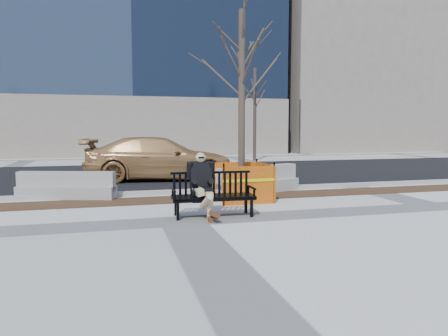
{
  "coord_description": "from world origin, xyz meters",
  "views": [
    {
      "loc": [
        -1.35,
        -8.37,
        1.9
      ],
      "look_at": [
        1.12,
        0.88,
        0.99
      ],
      "focal_mm": 33.45,
      "sensor_mm": 36.0,
      "label": 1
    }
  ],
  "objects_px": {
    "seated_man": "(202,216)",
    "tree_fence": "(241,200)",
    "jersey_barrier_left": "(67,199)",
    "jersey_barrier_right": "(258,193)",
    "bench": "(213,216)",
    "sedan": "(161,180)"
  },
  "relations": [
    {
      "from": "bench",
      "to": "tree_fence",
      "type": "xyz_separation_m",
      "value": [
        1.19,
        1.78,
        0.0
      ]
    },
    {
      "from": "bench",
      "to": "jersey_barrier_right",
      "type": "bearing_deg",
      "value": 57.29
    },
    {
      "from": "bench",
      "to": "jersey_barrier_right",
      "type": "height_order",
      "value": "bench"
    },
    {
      "from": "sedan",
      "to": "jersey_barrier_right",
      "type": "relative_size",
      "value": 1.92
    },
    {
      "from": "sedan",
      "to": "jersey_barrier_right",
      "type": "xyz_separation_m",
      "value": [
        2.41,
        -3.99,
        0.0
      ]
    },
    {
      "from": "bench",
      "to": "sedan",
      "type": "height_order",
      "value": "sedan"
    },
    {
      "from": "tree_fence",
      "to": "sedan",
      "type": "xyz_separation_m",
      "value": [
        -1.58,
        5.01,
        0.0
      ]
    },
    {
      "from": "bench",
      "to": "jersey_barrier_right",
      "type": "relative_size",
      "value": 0.64
    },
    {
      "from": "seated_man",
      "to": "jersey_barrier_right",
      "type": "distance_m",
      "value": 3.56
    },
    {
      "from": "tree_fence",
      "to": "jersey_barrier_left",
      "type": "distance_m",
      "value": 4.72
    },
    {
      "from": "jersey_barrier_left",
      "to": "sedan",
      "type": "bearing_deg",
      "value": 67.97
    },
    {
      "from": "tree_fence",
      "to": "jersey_barrier_left",
      "type": "height_order",
      "value": "tree_fence"
    },
    {
      "from": "bench",
      "to": "jersey_barrier_left",
      "type": "bearing_deg",
      "value": 138.94
    },
    {
      "from": "bench",
      "to": "tree_fence",
      "type": "height_order",
      "value": "tree_fence"
    },
    {
      "from": "tree_fence",
      "to": "jersey_barrier_left",
      "type": "xyz_separation_m",
      "value": [
        -4.49,
        1.43,
        0.0
      ]
    },
    {
      "from": "bench",
      "to": "tree_fence",
      "type": "distance_m",
      "value": 2.14
    },
    {
      "from": "sedan",
      "to": "jersey_barrier_left",
      "type": "bearing_deg",
      "value": 148.55
    },
    {
      "from": "tree_fence",
      "to": "jersey_barrier_right",
      "type": "xyz_separation_m",
      "value": [
        0.83,
        1.03,
        0.0
      ]
    },
    {
      "from": "seated_man",
      "to": "sedan",
      "type": "distance_m",
      "value": 6.73
    },
    {
      "from": "seated_man",
      "to": "tree_fence",
      "type": "xyz_separation_m",
      "value": [
        1.44,
        1.71,
        0.0
      ]
    },
    {
      "from": "sedan",
      "to": "jersey_barrier_right",
      "type": "distance_m",
      "value": 4.66
    },
    {
      "from": "bench",
      "to": "sedan",
      "type": "bearing_deg",
      "value": 96.31
    }
  ]
}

